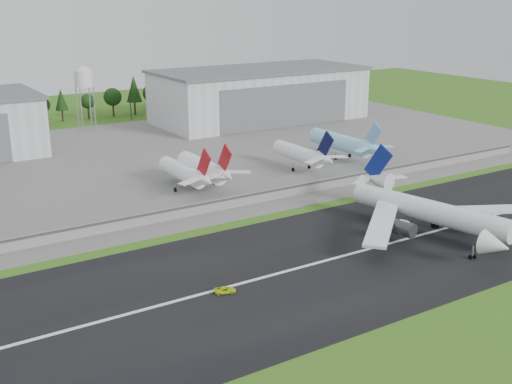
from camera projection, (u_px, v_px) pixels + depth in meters
ground at (375, 270)px, 144.00m from camera, size 600.00×600.00×0.00m
runway at (346, 255)px, 152.05m from camera, size 320.00×60.00×0.10m
runway_centerline at (346, 255)px, 152.04m from camera, size 220.00×1.00×0.02m
apron at (157, 159)px, 240.83m from camera, size 320.00×150.00×0.10m
blast_fence at (247, 199)px, 187.84m from camera, size 240.00×0.61×3.50m
hangar_east at (260, 94)px, 311.71m from camera, size 102.00×47.00×25.20m
water_tower at (83, 76)px, 283.50m from camera, size 8.40×8.40×29.40m
utility_poles at (88, 124)px, 305.41m from camera, size 230.00×3.00×12.00m
treeline at (78, 119)px, 317.51m from camera, size 320.00×16.00×22.00m
main_airliner at (430, 216)px, 164.10m from camera, size 55.98×58.86×18.17m
ground_vehicle at (225, 290)px, 132.66m from camera, size 4.96×3.64×1.25m
parked_jet_red_a at (187, 173)px, 199.52m from camera, size 7.36×31.29×16.42m
parked_jet_red_b at (207, 169)px, 203.02m from camera, size 7.36×31.29×16.83m
parked_jet_navy at (304, 155)px, 222.66m from camera, size 7.36×31.29×16.49m
parked_jet_skyblue at (346, 143)px, 238.38m from camera, size 7.36×37.29×16.86m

